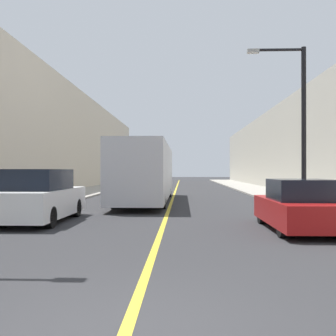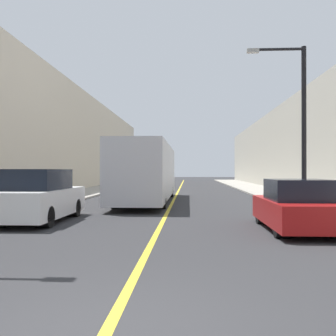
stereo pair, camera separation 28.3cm
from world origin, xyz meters
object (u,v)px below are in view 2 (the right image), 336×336
parked_suv_left (39,197)px  street_lamp_right (298,116)px  car_right_near (297,207)px  bus (148,172)px

parked_suv_left → street_lamp_right: 10.78m
parked_suv_left → car_right_near: bearing=-10.7°
bus → parked_suv_left: bearing=-108.4°
bus → street_lamp_right: 9.22m
street_lamp_right → car_right_near: bearing=-106.1°
car_right_near → street_lamp_right: (1.35, 4.70, 3.35)m
bus → parked_suv_left: (-2.91, -8.77, -0.86)m
parked_suv_left → street_lamp_right: (9.81, 3.11, 3.19)m
car_right_near → street_lamp_right: street_lamp_right is taller
parked_suv_left → car_right_near: size_ratio=1.10×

